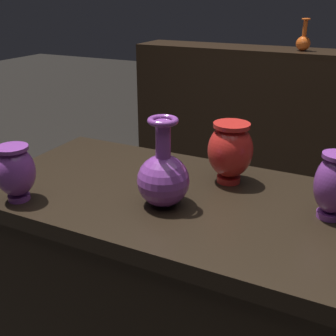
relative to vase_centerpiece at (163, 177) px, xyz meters
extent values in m
cube|color=black|center=(-0.01, 0.08, -0.51)|extent=(1.10, 0.59, 0.75)
cube|color=black|center=(-0.01, 0.08, -0.11)|extent=(1.20, 0.64, 0.05)
cube|color=black|center=(-0.01, 2.28, -0.41)|extent=(2.60, 0.40, 0.95)
cube|color=black|center=(-0.01, 2.28, 0.08)|extent=(2.60, 0.40, 0.04)
sphere|color=#7A388E|center=(0.00, 0.00, -0.01)|extent=(0.15, 0.15, 0.15)
cylinder|color=#7A388E|center=(0.00, 0.00, 0.11)|extent=(0.04, 0.04, 0.12)
torus|color=#7A388E|center=(0.00, 0.00, 0.17)|extent=(0.09, 0.09, 0.02)
cylinder|color=#7A388E|center=(0.45, 0.14, -0.08)|extent=(0.07, 0.07, 0.02)
ellipsoid|color=#7A388E|center=(0.45, 0.14, 0.01)|extent=(0.10, 0.10, 0.17)
cylinder|color=red|center=(0.12, 0.24, -0.08)|extent=(0.08, 0.08, 0.02)
ellipsoid|color=red|center=(0.12, 0.24, 0.02)|extent=(0.15, 0.15, 0.18)
cylinder|color=red|center=(0.12, 0.24, 0.10)|extent=(0.12, 0.12, 0.01)
cylinder|color=#7A388E|center=(-0.40, -0.17, -0.08)|extent=(0.06, 0.06, 0.02)
ellipsoid|color=#7A388E|center=(-0.40, -0.17, 0.00)|extent=(0.12, 0.12, 0.15)
cylinder|color=#7A388E|center=(-0.40, -0.17, 0.08)|extent=(0.09, 0.09, 0.01)
sphere|color=#E55B1E|center=(-0.01, 2.24, 0.15)|extent=(0.10, 0.10, 0.10)
cylinder|color=#E55B1E|center=(-0.01, 2.24, 0.26)|extent=(0.03, 0.03, 0.12)
torus|color=#E55B1E|center=(-0.01, 2.24, 0.32)|extent=(0.06, 0.06, 0.01)
camera|label=1|loc=(0.50, -0.97, 0.49)|focal=44.48mm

